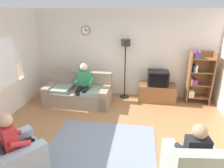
{
  "coord_description": "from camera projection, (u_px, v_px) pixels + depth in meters",
  "views": [
    {
      "loc": [
        0.57,
        -3.46,
        2.62
      ],
      "look_at": [
        -0.1,
        0.92,
        0.97
      ],
      "focal_mm": 31.53,
      "sensor_mm": 36.0,
      "label": 1
    }
  ],
  "objects": [
    {
      "name": "bookshelf",
      "position": [
        198.0,
        77.0,
        5.75
      ],
      "size": [
        0.68,
        0.36,
        1.57
      ],
      "color": "brown",
      "rests_on": "ground_plane"
    },
    {
      "name": "tv",
      "position": [
        158.0,
        78.0,
        5.85
      ],
      "size": [
        0.6,
        0.49,
        0.44
      ],
      "color": "black",
      "rests_on": "tv_stand"
    },
    {
      "name": "armchair_near_window",
      "position": [
        13.0,
        158.0,
        3.32
      ],
      "size": [
        1.17,
        1.19,
        0.9
      ],
      "color": "#9EADBC",
      "rests_on": "ground_plane"
    },
    {
      "name": "person_in_right_armchair",
      "position": [
        194.0,
        151.0,
        3.02
      ],
      "size": [
        0.54,
        0.57,
        1.12
      ],
      "color": "black",
      "rests_on": "ground_plane"
    },
    {
      "name": "tv_stand",
      "position": [
        157.0,
        93.0,
        6.04
      ],
      "size": [
        1.1,
        0.56,
        0.52
      ],
      "color": "brown",
      "rests_on": "ground_plane"
    },
    {
      "name": "ground_plane",
      "position": [
        110.0,
        141.0,
        4.2
      ],
      "size": [
        12.0,
        12.0,
        0.0
      ],
      "primitive_type": "plane",
      "color": "#9E6B42"
    },
    {
      "name": "area_rug",
      "position": [
        102.0,
        145.0,
        4.09
      ],
      "size": [
        2.2,
        1.7,
        0.01
      ],
      "primitive_type": "cube",
      "color": "slate",
      "rests_on": "ground_plane"
    },
    {
      "name": "floor_lamp",
      "position": [
        125.0,
        53.0,
        5.86
      ],
      "size": [
        0.28,
        0.28,
        1.85
      ],
      "color": "black",
      "rests_on": "ground_plane"
    },
    {
      "name": "person_on_couch",
      "position": [
        84.0,
        83.0,
        5.6
      ],
      "size": [
        0.52,
        0.54,
        1.24
      ],
      "color": "#338C59",
      "rests_on": "ground_plane"
    },
    {
      "name": "person_in_left_armchair",
      "position": [
        15.0,
        140.0,
        3.27
      ],
      "size": [
        0.62,
        0.64,
        1.12
      ],
      "color": "red",
      "rests_on": "ground_plane"
    },
    {
      "name": "back_wall_assembly",
      "position": [
        124.0,
        54.0,
        6.19
      ],
      "size": [
        6.2,
        0.17,
        2.7
      ],
      "color": "silver",
      "rests_on": "ground_plane"
    },
    {
      "name": "couch",
      "position": [
        78.0,
        93.0,
        5.87
      ],
      "size": [
        1.92,
        0.92,
        0.9
      ],
      "color": "gray",
      "rests_on": "ground_plane"
    }
  ]
}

